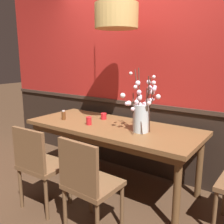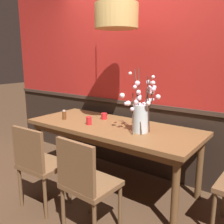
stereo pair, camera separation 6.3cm
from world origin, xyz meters
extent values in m
plane|color=#4C3321|center=(0.00, 0.00, 0.00)|extent=(24.00, 24.00, 0.00)
cube|color=#2D2119|center=(0.00, 0.59, 0.46)|extent=(4.96, 0.12, 0.93)
cube|color=#3E2E24|center=(0.00, 0.58, 0.95)|extent=(4.96, 0.14, 0.05)
cube|color=#B2231E|center=(0.00, 0.59, 1.94)|extent=(4.96, 0.12, 2.01)
cube|color=brown|center=(0.00, 0.00, 0.75)|extent=(2.08, 0.86, 0.05)
cube|color=brown|center=(0.00, 0.00, 0.69)|extent=(1.97, 0.75, 0.08)
cylinder|color=brown|center=(-0.95, -0.34, 0.36)|extent=(0.07, 0.07, 0.73)
cylinder|color=brown|center=(0.95, -0.34, 0.36)|extent=(0.07, 0.07, 0.73)
cylinder|color=brown|center=(-0.95, 0.34, 0.36)|extent=(0.07, 0.07, 0.73)
cylinder|color=brown|center=(0.95, 0.34, 0.36)|extent=(0.07, 0.07, 0.73)
cube|color=brown|center=(0.34, -0.76, 0.45)|extent=(0.45, 0.42, 0.04)
cube|color=brown|center=(0.33, -0.95, 0.69)|extent=(0.42, 0.05, 0.43)
cylinder|color=brown|center=(0.15, -0.58, 0.22)|extent=(0.04, 0.04, 0.43)
cylinder|color=brown|center=(0.53, -0.59, 0.22)|extent=(0.04, 0.04, 0.43)
cylinder|color=brown|center=(0.14, -0.93, 0.22)|extent=(0.04, 0.04, 0.43)
cube|color=brown|center=(0.26, 0.76, 0.47)|extent=(0.45, 0.43, 0.04)
cube|color=brown|center=(0.25, 0.95, 0.74)|extent=(0.41, 0.05, 0.50)
cylinder|color=brown|center=(0.46, 0.59, 0.22)|extent=(0.04, 0.04, 0.45)
cylinder|color=brown|center=(0.08, 0.58, 0.22)|extent=(0.04, 0.04, 0.45)
cylinder|color=brown|center=(0.44, 0.94, 0.22)|extent=(0.04, 0.04, 0.45)
cylinder|color=brown|center=(0.07, 0.93, 0.22)|extent=(0.04, 0.04, 0.45)
cylinder|color=brown|center=(1.25, -0.20, 0.21)|extent=(0.04, 0.04, 0.43)
cube|color=brown|center=(-0.30, 0.80, 0.46)|extent=(0.47, 0.47, 0.04)
cube|color=brown|center=(-0.28, 0.99, 0.70)|extent=(0.41, 0.07, 0.45)
cylinder|color=brown|center=(-0.13, 0.59, 0.22)|extent=(0.04, 0.04, 0.44)
cylinder|color=brown|center=(-0.50, 0.63, 0.22)|extent=(0.04, 0.04, 0.44)
cylinder|color=brown|center=(-0.09, 0.96, 0.22)|extent=(0.04, 0.04, 0.44)
cylinder|color=brown|center=(-0.46, 1.00, 0.22)|extent=(0.04, 0.04, 0.44)
cube|color=brown|center=(-0.32, -0.76, 0.46)|extent=(0.46, 0.41, 0.04)
cube|color=brown|center=(-0.32, -0.94, 0.69)|extent=(0.42, 0.05, 0.41)
cylinder|color=brown|center=(-0.52, -0.60, 0.22)|extent=(0.04, 0.04, 0.44)
cylinder|color=brown|center=(-0.14, -0.58, 0.22)|extent=(0.04, 0.04, 0.44)
cylinder|color=brown|center=(-0.51, -0.93, 0.22)|extent=(0.04, 0.04, 0.44)
cylinder|color=brown|center=(-0.13, -0.92, 0.22)|extent=(0.04, 0.04, 0.44)
cylinder|color=silver|center=(0.41, -0.04, 0.92)|extent=(0.16, 0.16, 0.30)
cylinder|color=silver|center=(0.41, -0.04, 0.81)|extent=(0.14, 0.14, 0.07)
cylinder|color=#472D23|center=(0.48, 0.00, 1.02)|extent=(0.13, 0.07, 0.48)
sphere|color=#F7CED6|center=(0.48, 0.07, 1.19)|extent=(0.04, 0.04, 0.04)
sphere|color=#FFD6DA|center=(0.44, -0.01, 1.01)|extent=(0.05, 0.05, 0.05)
sphere|color=#FDC4E6|center=(0.52, 0.03, 1.26)|extent=(0.04, 0.04, 0.04)
cylinder|color=#472D23|center=(0.37, -0.04, 0.97)|extent=(0.06, 0.06, 0.38)
sphere|color=#FFD0E7|center=(0.37, -0.02, 1.00)|extent=(0.05, 0.05, 0.05)
sphere|color=#FACDCF|center=(0.33, -0.03, 0.96)|extent=(0.05, 0.05, 0.05)
sphere|color=#F3DDCF|center=(0.34, -0.04, 1.00)|extent=(0.05, 0.05, 0.05)
cylinder|color=#472D23|center=(0.43, 0.06, 0.97)|extent=(0.22, 0.13, 0.39)
sphere|color=#F3C8E7|center=(0.46, 0.13, 1.11)|extent=(0.03, 0.03, 0.03)
sphere|color=silver|center=(0.43, 0.13, 1.10)|extent=(0.04, 0.04, 0.04)
sphere|color=silver|center=(0.49, 0.18, 1.13)|extent=(0.06, 0.06, 0.06)
cylinder|color=#472D23|center=(0.34, -0.09, 0.98)|extent=(0.13, 0.19, 0.40)
sphere|color=#FFD1D5|center=(0.29, -0.11, 1.08)|extent=(0.05, 0.05, 0.05)
sphere|color=silver|center=(0.24, -0.14, 1.17)|extent=(0.06, 0.06, 0.06)
sphere|color=#F4C7DA|center=(0.34, -0.11, 1.03)|extent=(0.04, 0.04, 0.04)
sphere|color=silver|center=(0.29, -0.14, 1.08)|extent=(0.04, 0.04, 0.04)
sphere|color=#FDC8DF|center=(0.37, -0.08, 0.96)|extent=(0.05, 0.05, 0.05)
sphere|color=#FBD4CE|center=(0.35, -0.07, 0.98)|extent=(0.04, 0.04, 0.04)
cylinder|color=#472D23|center=(0.40, -0.08, 1.11)|extent=(0.17, 0.11, 0.66)
sphere|color=#FFC5E1|center=(0.40, -0.08, 1.21)|extent=(0.05, 0.05, 0.05)
sphere|color=#FACFD7|center=(0.39, -0.06, 1.08)|extent=(0.06, 0.06, 0.06)
sphere|color=#FFD8D5|center=(0.33, -0.13, 1.40)|extent=(0.04, 0.04, 0.04)
sphere|color=#F5C5D7|center=(0.39, -0.05, 1.16)|extent=(0.05, 0.05, 0.05)
sphere|color=#FFC9D6|center=(0.37, -0.08, 1.10)|extent=(0.05, 0.05, 0.05)
cylinder|color=#472D23|center=(0.45, 0.00, 1.02)|extent=(0.05, 0.08, 0.47)
sphere|color=white|center=(0.43, 0.04, 1.06)|extent=(0.06, 0.06, 0.06)
sphere|color=#FCC5DC|center=(0.47, 0.03, 1.25)|extent=(0.05, 0.05, 0.05)
sphere|color=#F7D5D2|center=(0.48, 0.03, 1.19)|extent=(0.03, 0.03, 0.03)
sphere|color=silver|center=(0.45, 0.02, 1.03)|extent=(0.04, 0.04, 0.04)
sphere|color=#FFC8DA|center=(0.43, -0.01, 1.07)|extent=(0.05, 0.05, 0.05)
cylinder|color=#472D23|center=(0.39, -0.05, 1.11)|extent=(0.10, 0.10, 0.67)
sphere|color=white|center=(0.35, -0.07, 1.26)|extent=(0.04, 0.04, 0.04)
sphere|color=white|center=(0.36, -0.04, 1.29)|extent=(0.05, 0.05, 0.05)
sphere|color=#F6D2D9|center=(0.40, -0.07, 1.14)|extent=(0.05, 0.05, 0.05)
sphere|color=white|center=(0.37, -0.05, 1.13)|extent=(0.05, 0.05, 0.05)
cylinder|color=#472D23|center=(0.51, -0.06, 1.08)|extent=(0.04, 0.14, 0.60)
sphere|color=#FFD1DA|center=(0.54, -0.05, 1.31)|extent=(0.05, 0.05, 0.05)
sphere|color=#FFD1D8|center=(0.50, -0.03, 1.12)|extent=(0.05, 0.05, 0.05)
sphere|color=#FCD8D6|center=(0.52, -0.09, 1.11)|extent=(0.05, 0.05, 0.05)
sphere|color=#F4C8E6|center=(0.54, -0.03, 1.24)|extent=(0.05, 0.05, 0.05)
sphere|color=#F6CDD3|center=(0.54, -0.05, 1.37)|extent=(0.04, 0.04, 0.04)
cylinder|color=#472D23|center=(0.43, 0.03, 1.06)|extent=(0.09, 0.01, 0.57)
sphere|color=white|center=(0.44, 0.02, 1.11)|extent=(0.04, 0.04, 0.04)
sphere|color=silver|center=(0.40, 0.01, 1.05)|extent=(0.05, 0.05, 0.05)
sphere|color=#FFD3E2|center=(0.44, 0.05, 1.30)|extent=(0.05, 0.05, 0.05)
sphere|color=#F7CED2|center=(0.45, 0.06, 1.20)|extent=(0.05, 0.05, 0.05)
cylinder|color=red|center=(-0.25, 0.17, 0.82)|extent=(0.07, 0.07, 0.08)
torus|color=red|center=(-0.25, 0.17, 0.85)|extent=(0.08, 0.08, 0.01)
cylinder|color=silver|center=(-0.25, 0.17, 0.80)|extent=(0.05, 0.05, 0.04)
cylinder|color=red|center=(-0.23, -0.15, 0.82)|extent=(0.06, 0.06, 0.10)
torus|color=red|center=(-0.23, -0.15, 0.87)|extent=(0.07, 0.07, 0.01)
cylinder|color=silver|center=(-0.23, -0.15, 0.81)|extent=(0.05, 0.05, 0.05)
cylinder|color=brown|center=(-0.65, -0.15, 0.83)|extent=(0.05, 0.05, 0.11)
cylinder|color=beige|center=(-0.65, -0.15, 0.89)|extent=(0.04, 0.04, 0.02)
cylinder|color=tan|center=(0.03, 0.04, 1.99)|extent=(0.47, 0.47, 0.26)
sphere|color=#F9EAB7|center=(0.03, 0.04, 1.95)|extent=(0.14, 0.14, 0.14)
camera|label=1|loc=(1.63, -2.31, 1.56)|focal=39.84mm
camera|label=2|loc=(1.69, -2.27, 1.56)|focal=39.84mm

